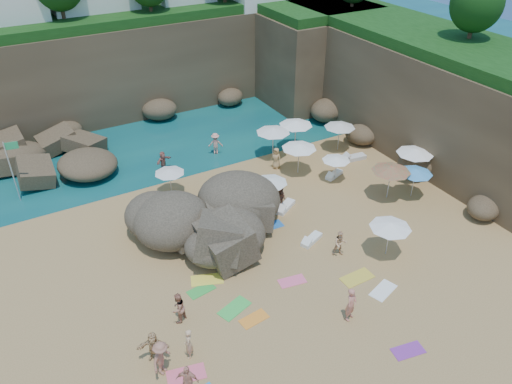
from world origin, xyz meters
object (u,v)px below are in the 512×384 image
lounger_0 (211,215)px  person_stand_6 (189,344)px  rock_outcrop (206,236)px  person_stand_5 (163,161)px  person_stand_4 (276,158)px  parasol_2 (273,130)px  parasol_1 (296,123)px  person_stand_2 (215,144)px  parasol_0 (169,171)px  person_stand_3 (281,197)px  flag_pole (12,164)px  person_stand_1 (178,308)px

lounger_0 → person_stand_6: person_stand_6 is taller
rock_outcrop → person_stand_5: bearing=86.2°
person_stand_4 → person_stand_6: 17.91m
rock_outcrop → parasol_2: size_ratio=2.93×
parasol_1 → person_stand_2: 6.49m
parasol_0 → person_stand_3: 7.76m
lounger_0 → person_stand_3: 4.77m
flag_pole → person_stand_1: bearing=-71.3°
person_stand_2 → person_stand_1: bearing=81.6°
flag_pole → person_stand_6: flag_pole is taller
flag_pole → person_stand_4: size_ratio=2.67×
rock_outcrop → person_stand_6: person_stand_6 is taller
parasol_0 → person_stand_6: parasol_0 is taller
rock_outcrop → parasol_0: bearing=91.0°
parasol_0 → person_stand_4: bearing=-3.8°
parasol_0 → parasol_2: size_ratio=0.78×
person_stand_3 → person_stand_4: bearing=-29.6°
person_stand_3 → parasol_2: bearing=-28.5°
person_stand_1 → person_stand_3: 11.48m
parasol_1 → parasol_2: parasol_1 is taller
rock_outcrop → parasol_0: 5.82m
person_stand_4 → person_stand_6: person_stand_4 is taller
rock_outcrop → person_stand_3: bearing=4.7°
parasol_2 → flag_pole: bearing=170.4°
person_stand_3 → person_stand_6: 13.11m
person_stand_6 → person_stand_3: bearing=153.0°
person_stand_1 → person_stand_6: 2.26m
parasol_1 → parasol_2: bearing=-174.7°
flag_pole → parasol_1: bearing=-8.0°
parasol_0 → parasol_1: (11.05, 1.34, 0.51)m
person_stand_5 → person_stand_4: bearing=-51.7°
flag_pole → lounger_0: 13.41m
parasol_0 → person_stand_3: (5.79, -5.07, -1.03)m
parasol_2 → person_stand_5: bearing=164.9°
lounger_0 → person_stand_3: size_ratio=1.33×
rock_outcrop → person_stand_6: bearing=-119.4°
person_stand_3 → person_stand_2: bearing=1.7°
person_stand_2 → rock_outcrop: bearing=84.3°
parasol_2 → person_stand_4: size_ratio=1.58×
parasol_2 → lounger_0: 9.42m
parasol_0 → person_stand_4: 8.21m
rock_outcrop → lounger_0: (1.11, 1.63, 0.16)m
person_stand_4 → flag_pole: bearing=-135.2°
person_stand_4 → person_stand_6: bearing=-74.1°
parasol_1 → person_stand_1: (-14.98, -12.52, -1.43)m
person_stand_1 → parasol_0: bearing=-140.9°
lounger_0 → person_stand_6: bearing=-143.6°
parasol_1 → person_stand_4: size_ratio=1.59×
person_stand_6 → person_stand_5: bearing=-173.1°
parasol_0 → person_stand_3: size_ratio=1.36×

